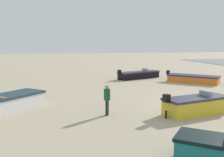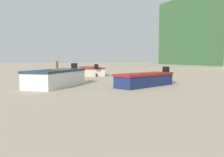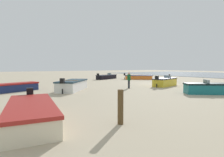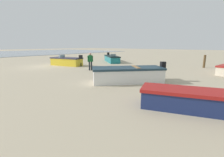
# 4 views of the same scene
# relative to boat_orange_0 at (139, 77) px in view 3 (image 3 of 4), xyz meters

# --- Properties ---
(ground_plane) EXTENTS (160.00, 160.00, 0.00)m
(ground_plane) POSITION_rel_boat_orange_0_xyz_m (-8.13, 4.01, -0.37)
(ground_plane) COLOR tan
(boat_orange_0) EXTENTS (4.37, 4.63, 1.05)m
(boat_orange_0) POSITION_rel_boat_orange_0_xyz_m (0.00, 0.00, 0.00)
(boat_orange_0) COLOR orange
(boat_orange_0) RESTS_ON ground
(boat_navy_1) EXTENTS (2.54, 4.25, 1.07)m
(boat_navy_1) POSITION_rel_boat_orange_0_xyz_m (-5.71, 19.86, 0.01)
(boat_navy_1) COLOR navy
(boat_navy_1) RESTS_ON ground
(boat_black_2) EXTENTS (3.08, 5.06, 1.08)m
(boat_black_2) POSITION_rel_boat_orange_0_xyz_m (3.82, 4.22, 0.02)
(boat_black_2) COLOR black
(boat_black_2) RESTS_ON ground
(boat_yellow_3) EXTENTS (2.30, 4.10, 1.24)m
(boat_yellow_3) POSITION_rel_boat_orange_0_xyz_m (-10.09, 5.21, 0.10)
(boat_yellow_3) COLOR gold
(boat_yellow_3) RESTS_ON ground
(boat_teal_4) EXTENTS (4.13, 4.78, 1.18)m
(boat_teal_4) POSITION_rel_boat_orange_0_xyz_m (-16.45, 6.55, 0.07)
(boat_teal_4) COLOR #186D77
(boat_teal_4) RESTS_ON ground
(boat_cream_5) EXTENTS (5.17, 2.41, 1.08)m
(boat_cream_5) POSITION_rel_boat_orange_0_xyz_m (-16.12, 20.34, 0.02)
(boat_cream_5) COLOR beige
(boat_cream_5) RESTS_ON ground
(boat_white_6) EXTENTS (4.39, 4.17, 1.26)m
(boat_white_6) POSITION_rel_boat_orange_0_xyz_m (-7.80, 15.32, 0.11)
(boat_white_6) COLOR white
(boat_white_6) RESTS_ON ground
(mooring_post_near_water) EXTENTS (0.23, 0.23, 0.97)m
(mooring_post_near_water) POSITION_rel_boat_orange_0_xyz_m (-4.21, -3.00, 0.11)
(mooring_post_near_water) COLOR #422C24
(mooring_post_near_water) RESTS_ON ground
(mooring_post_mid_beach) EXTENTS (0.22, 0.22, 1.31)m
(mooring_post_mid_beach) POSITION_rel_boat_orange_0_xyz_m (-18.25, 17.59, 0.28)
(mooring_post_mid_beach) COLOR #503B22
(mooring_post_mid_beach) RESTS_ON ground
(beach_walker_foreground) EXTENTS (0.53, 0.44, 1.62)m
(beach_walker_foreground) POSITION_rel_boat_orange_0_xyz_m (-9.47, 9.96, 0.58)
(beach_walker_foreground) COLOR #1F242B
(beach_walker_foreground) RESTS_ON ground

